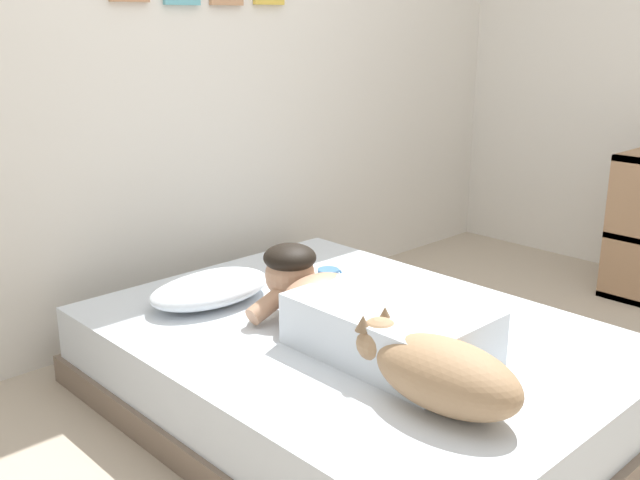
{
  "coord_description": "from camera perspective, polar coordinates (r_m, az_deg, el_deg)",
  "views": [
    {
      "loc": [
        -1.97,
        -1.31,
        1.38
      ],
      "look_at": [
        -0.08,
        0.67,
        0.57
      ],
      "focal_mm": 41.11,
      "sensor_mm": 36.0,
      "label": 1
    }
  ],
  "objects": [
    {
      "name": "ground_plane",
      "position": [
        2.74,
        11.25,
        -14.09
      ],
      "size": [
        12.41,
        12.41,
        0.0
      ],
      "primitive_type": "plane",
      "color": "tan"
    },
    {
      "name": "back_wall",
      "position": [
        3.47,
        -9.37,
        14.23
      ],
      "size": [
        4.21,
        0.12,
        2.5
      ],
      "color": "silver",
      "rests_on": "ground"
    },
    {
      "name": "bed",
      "position": [
        2.75,
        2.72,
        -9.93
      ],
      "size": [
        1.45,
        1.94,
        0.32
      ],
      "color": "#726051",
      "rests_on": "ground"
    },
    {
      "name": "pillow",
      "position": [
        2.93,
        -8.52,
        -3.75
      ],
      "size": [
        0.52,
        0.32,
        0.11
      ],
      "primitive_type": "ellipsoid",
      "color": "silver",
      "rests_on": "bed"
    },
    {
      "name": "person_lying",
      "position": [
        2.54,
        3.09,
        -5.65
      ],
      "size": [
        0.43,
        0.92,
        0.27
      ],
      "color": "silver",
      "rests_on": "bed"
    },
    {
      "name": "dog",
      "position": [
        2.17,
        9.11,
        -9.99
      ],
      "size": [
        0.26,
        0.57,
        0.21
      ],
      "color": "#9E7A56",
      "rests_on": "bed"
    },
    {
      "name": "coffee_cup",
      "position": [
        3.07,
        0.68,
        -2.94
      ],
      "size": [
        0.12,
        0.09,
        0.07
      ],
      "color": "teal",
      "rests_on": "bed"
    },
    {
      "name": "cell_phone",
      "position": [
        2.64,
        5.9,
        -7.16
      ],
      "size": [
        0.07,
        0.14,
        0.01
      ],
      "primitive_type": "cube",
      "color": "black",
      "rests_on": "bed"
    }
  ]
}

